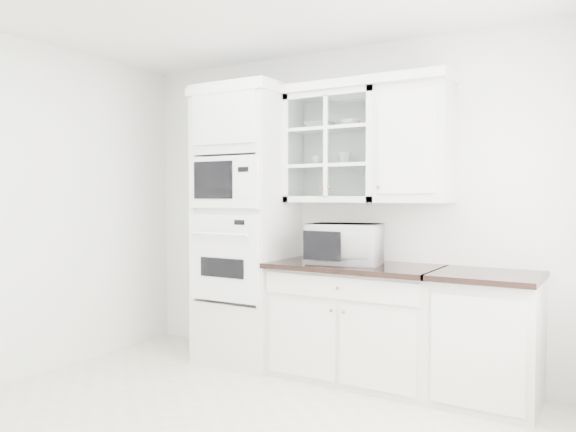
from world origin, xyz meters
The scene contains 12 objects.
room_shell centered at (0.00, 0.43, 1.78)m, with size 4.00×3.50×2.70m.
oven_column centered at (-0.75, 1.42, 1.20)m, with size 0.76×0.68×2.40m.
base_cabinet_run centered at (0.28, 1.45, 0.46)m, with size 1.32×0.67×0.92m.
extra_base_cabinet centered at (1.28, 1.45, 0.46)m, with size 0.72×0.67×0.92m.
upper_cabinet_glass centered at (0.03, 1.58, 1.85)m, with size 0.80×0.33×0.90m.
upper_cabinet_solid centered at (0.71, 1.58, 1.85)m, with size 0.55×0.33×0.90m, color silver.
crown_molding centered at (-0.07, 1.56, 2.33)m, with size 2.14×0.38×0.07m, color white.
countertop_microwave centered at (0.22, 1.40, 1.08)m, with size 0.54×0.45×0.32m, color white.
bowl_a centered at (-0.12, 1.59, 2.04)m, with size 0.24×0.24×0.06m, color white.
bowl_b centered at (0.16, 1.57, 2.04)m, with size 0.18×0.18×0.06m, color white.
cup_a centered at (-0.14, 1.60, 1.75)m, with size 0.10×0.10×0.08m, color white.
cup_b centered at (0.11, 1.59, 1.76)m, with size 0.11×0.11×0.10m, color white.
Camera 1 is at (2.09, -2.59, 1.45)m, focal length 35.00 mm.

